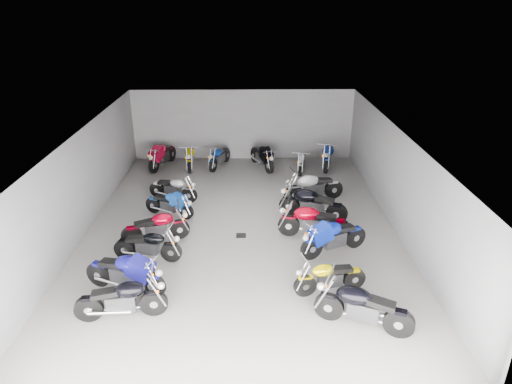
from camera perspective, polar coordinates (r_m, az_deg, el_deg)
The scene contains 24 objects.
ground at distance 15.06m, azimuth -1.85°, elevation -4.56°, with size 14.00×14.00×0.00m, color gray.
wall_back at distance 21.02m, azimuth -1.66°, elevation 8.38°, with size 10.00×0.10×3.20m, color gray.
wall_left at distance 15.31m, azimuth -21.00°, elevation 0.89°, with size 0.10×14.00×3.20m, color gray.
wall_right at distance 15.14m, azimuth 17.35°, elevation 1.15°, with size 0.10×14.00×3.20m, color gray.
ceiling at distance 13.84m, azimuth -2.03°, elevation 7.29°, with size 10.00×14.00×0.04m, color black.
drain_grate at distance 14.62m, azimuth -1.88°, elevation -5.46°, with size 0.32×0.32×0.01m, color black.
motorcycle_left_a at distance 11.41m, azimuth -16.41°, elevation -12.73°, with size 2.16×0.50×0.95m.
motorcycle_left_b at distance 12.26m, azimuth -15.97°, elevation -9.72°, with size 2.20×0.91×1.01m.
motorcycle_left_c at distance 13.49m, azimuth -13.32°, elevation -6.48°, with size 2.00×0.48×0.88m.
motorcycle_left_d at distance 14.38m, azimuth -12.35°, elevation -4.32°, with size 2.05×0.74×0.92m.
motorcycle_left_e at distance 15.97m, azimuth -10.74°, elevation -1.46°, with size 1.77×0.89×0.83m.
motorcycle_left_f at distance 17.17m, azimuth -10.28°, elevation 0.47°, with size 1.88×0.84×0.87m.
motorcycle_right_a at distance 10.95m, azimuth 13.14°, elevation -13.84°, with size 2.17×1.03×1.01m.
motorcycle_right_b at distance 11.97m, azimuth 9.15°, elevation -10.41°, with size 1.92×0.58×0.85m.
motorcycle_right_c at distance 13.63m, azimuth 9.64°, elevation -5.58°, with size 2.08×1.07×0.98m.
motorcycle_right_d at distance 14.39m, azimuth 7.15°, elevation -3.70°, with size 2.27×0.61×1.00m.
motorcycle_right_e at distance 15.51m, azimuth 7.00°, elevation -1.51°, with size 2.25×1.06×1.05m.
motorcycle_right_f at distance 16.94m, azimuth 7.16°, elevation 0.64°, with size 2.26×0.77×1.01m.
motorcycle_back_a at distance 20.60m, azimuth -11.67°, elevation 4.51°, with size 0.85×2.20×1.00m.
motorcycle_back_b at distance 20.34m, azimuth -8.21°, elevation 4.44°, with size 0.45×2.16×0.95m.
motorcycle_back_c at distance 20.27m, azimuth -4.62°, elevation 4.45°, with size 0.85×1.95×0.89m.
motorcycle_back_d at distance 20.09m, azimuth 0.77°, elevation 4.46°, with size 0.98×2.08×0.97m.
motorcycle_back_e at distance 19.87m, azimuth 5.73°, elevation 3.88°, with size 0.51×1.86×0.82m.
motorcycle_back_f at distance 20.43m, azimuth 9.01°, elevation 4.61°, with size 0.76×2.32×1.04m.
Camera 1 is at (0.26, -13.29, 7.08)m, focal length 32.00 mm.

